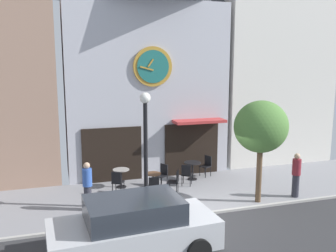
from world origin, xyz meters
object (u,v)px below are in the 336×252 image
object	(u,v)px
cafe_chair_by_entrance	(207,164)
cafe_chair_mid_row	(153,186)
street_tree	(261,127)
cafe_chair_under_awning	(117,181)
cafe_table_center_right	(193,167)
cafe_table_rightmost	(153,180)
parked_car_silver	(134,228)
cafe_chair_corner	(175,180)
cafe_chair_near_tree	(186,173)
pedestrian_blue	(87,186)
street_lamp	(146,151)
pedestrian_maroon	(296,174)
cafe_table_leftmost	(121,175)
cafe_chair_near_lamp	(163,173)

from	to	relation	value
cafe_chair_by_entrance	cafe_chair_mid_row	bearing A→B (deg)	-144.76
street_tree	cafe_chair_under_awning	distance (m)	5.68
cafe_table_center_right	street_tree	bearing A→B (deg)	-66.28
cafe_table_rightmost	parked_car_silver	xyz separation A→B (m)	(-1.68, -4.42, 0.26)
cafe_table_center_right	cafe_chair_corner	xyz separation A→B (m)	(-1.24, -1.38, -0.02)
cafe_chair_under_awning	cafe_chair_mid_row	bearing A→B (deg)	-40.99
cafe_chair_near_tree	cafe_table_center_right	bearing A→B (deg)	52.68
cafe_chair_under_awning	cafe_chair_mid_row	world-z (taller)	same
pedestrian_blue	cafe_chair_near_tree	bearing A→B (deg)	18.42
street_tree	cafe_table_rightmost	xyz separation A→B (m)	(-3.37, 2.06, -2.23)
street_lamp	cafe_chair_near_tree	size ratio (longest dim) A/B	4.44
pedestrian_blue	pedestrian_maroon	bearing A→B (deg)	-7.67
parked_car_silver	cafe_chair_corner	bearing A→B (deg)	58.88
cafe_table_rightmost	pedestrian_blue	world-z (taller)	pedestrian_blue
cafe_table_center_right	parked_car_silver	distance (m)	6.58
street_lamp	cafe_chair_corner	world-z (taller)	street_lamp
street_tree	cafe_chair_corner	xyz separation A→B (m)	(-2.60, 1.70, -2.20)
cafe_table_center_right	cafe_chair_under_awning	world-z (taller)	cafe_chair_under_awning
cafe_chair_under_awning	pedestrian_maroon	xyz separation A→B (m)	(6.32, -2.23, 0.33)
cafe_table_center_right	cafe_chair_mid_row	bearing A→B (deg)	-140.57
cafe_table_leftmost	cafe_chair_corner	xyz separation A→B (m)	(1.86, -1.30, 0.02)
pedestrian_maroon	cafe_chair_near_tree	bearing A→B (deg)	145.75
cafe_chair_corner	pedestrian_blue	distance (m)	3.42
cafe_chair_under_awning	pedestrian_maroon	bearing A→B (deg)	-19.42
cafe_table_rightmost	cafe_chair_mid_row	xyz separation A→B (m)	(-0.21, -0.80, 0.03)
cafe_table_leftmost	cafe_table_center_right	size ratio (longest dim) A/B	0.98
cafe_chair_by_entrance	parked_car_silver	bearing A→B (deg)	-127.95
cafe_chair_near_lamp	cafe_chair_corner	size ratio (longest dim) A/B	1.00
cafe_chair_corner	pedestrian_maroon	distance (m)	4.52
cafe_table_leftmost	cafe_chair_corner	size ratio (longest dim) A/B	0.83
cafe_table_center_right	pedestrian_maroon	bearing A→B (deg)	-46.03
cafe_chair_by_entrance	cafe_chair_corner	bearing A→B (deg)	-140.36
cafe_chair_under_awning	cafe_chair_near_tree	size ratio (longest dim) A/B	1.00
street_lamp	pedestrian_maroon	bearing A→B (deg)	-5.82
cafe_table_center_right	cafe_chair_near_lamp	world-z (taller)	cafe_chair_near_lamp
street_tree	cafe_chair_by_entrance	bearing A→B (deg)	99.71
street_tree	cafe_table_center_right	distance (m)	4.02
cafe_chair_by_entrance	parked_car_silver	world-z (taller)	parked_car_silver
street_lamp	cafe_table_rightmost	world-z (taller)	street_lamp
cafe_table_rightmost	cafe_chair_near_lamp	xyz separation A→B (m)	(0.55, 0.59, 0.03)
cafe_chair_by_entrance	cafe_chair_near_lamp	size ratio (longest dim) A/B	1.00
street_tree	cafe_chair_mid_row	world-z (taller)	street_tree
street_tree	parked_car_silver	world-z (taller)	street_tree
cafe_table_rightmost	cafe_table_center_right	world-z (taller)	cafe_table_center_right
cafe_chair_near_lamp	cafe_chair_corner	world-z (taller)	same
cafe_chair_mid_row	pedestrian_blue	size ratio (longest dim) A/B	0.54
cafe_chair_by_entrance	cafe_chair_near_lamp	bearing A→B (deg)	-162.08
cafe_table_rightmost	pedestrian_blue	xyz separation A→B (m)	(-2.56, -1.02, 0.36)
cafe_table_rightmost	cafe_chair_near_lamp	world-z (taller)	cafe_chair_near_lamp
cafe_table_rightmost	cafe_chair_by_entrance	distance (m)	3.09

